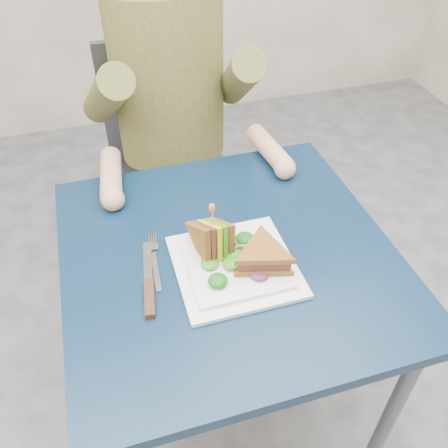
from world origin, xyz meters
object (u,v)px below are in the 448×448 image
object	(u,v)px
chair	(170,154)
sandwich_upright	(213,240)
fork	(155,262)
knife	(149,291)
diner	(169,67)
sandwich_flat	(263,256)
plate	(235,265)
table	(228,275)

from	to	relation	value
chair	sandwich_upright	distance (m)	0.77
fork	knife	size ratio (longest dim) A/B	0.81
diner	fork	bearing A→B (deg)	-105.69
sandwich_flat	diner	bearing A→B (deg)	94.45
chair	plate	distance (m)	0.80
plate	fork	size ratio (longest dim) A/B	1.45
plate	table	bearing A→B (deg)	88.30
sandwich_flat	table	bearing A→B (deg)	124.46
plate	knife	size ratio (longest dim) A/B	1.17
diner	plate	bearing A→B (deg)	-90.14
plate	knife	distance (m)	0.19
knife	fork	bearing A→B (deg)	71.38
plate	chair	bearing A→B (deg)	89.88
sandwich_upright	knife	xyz separation A→B (m)	(-0.16, -0.06, -0.05)
diner	sandwich_upright	size ratio (longest dim) A/B	4.90
chair	knife	size ratio (longest dim) A/B	4.20
table	diner	bearing A→B (deg)	90.00
sandwich_upright	fork	distance (m)	0.14
sandwich_upright	sandwich_flat	bearing A→B (deg)	-37.13
chair	table	bearing A→B (deg)	-90.00
table	diner	size ratio (longest dim) A/B	1.01
plate	knife	bearing A→B (deg)	-174.78
diner	sandwich_flat	bearing A→B (deg)	-85.55
table	knife	distance (m)	0.22
diner	chair	bearing A→B (deg)	90.00
plate	sandwich_upright	world-z (taller)	sandwich_upright
table	chair	size ratio (longest dim) A/B	0.81
diner	plate	size ratio (longest dim) A/B	2.87
diner	fork	distance (m)	0.65
chair	sandwich_upright	world-z (taller)	chair
fork	table	bearing A→B (deg)	-3.86
diner	fork	world-z (taller)	diner
table	plate	world-z (taller)	plate
chair	fork	xyz separation A→B (m)	(-0.17, -0.71, 0.19)
sandwich_flat	fork	size ratio (longest dim) A/B	1.00
chair	plate	bearing A→B (deg)	-90.12
diner	sandwich_flat	xyz separation A→B (m)	(0.05, -0.69, -0.14)
sandwich_flat	fork	distance (m)	0.24
table	sandwich_upright	bearing A→B (deg)	-168.60
diner	fork	xyz separation A→B (m)	(-0.17, -0.60, -0.18)
table	plate	size ratio (longest dim) A/B	2.88
chair	sandwich_flat	distance (m)	0.83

